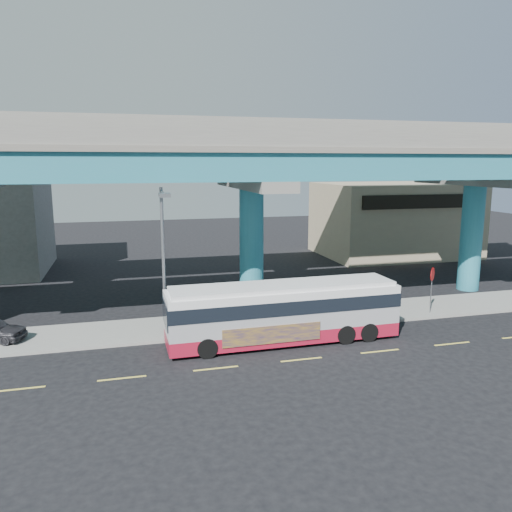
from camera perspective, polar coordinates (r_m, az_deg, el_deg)
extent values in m
plane|color=black|center=(23.80, 4.97, -11.45)|extent=(120.00, 120.00, 0.00)
cube|color=gray|center=(28.70, 1.24, -7.36)|extent=(70.00, 4.00, 0.15)
cube|color=#D8C64C|center=(22.72, -25.49, -13.57)|extent=(2.00, 0.12, 0.01)
cube|color=#D8C64C|center=(22.29, -15.07, -13.35)|extent=(2.00, 0.12, 0.01)
cube|color=#D8C64C|center=(22.57, -4.61, -12.69)|extent=(2.00, 0.12, 0.01)
cube|color=#D8C64C|center=(23.54, 5.22, -11.70)|extent=(2.00, 0.12, 0.01)
cube|color=#D8C64C|center=(25.11, 13.98, -10.52)|extent=(2.00, 0.12, 0.01)
cube|color=#D8C64C|center=(27.19, 21.50, -9.31)|extent=(2.00, 0.12, 0.01)
cylinder|color=teal|center=(31.12, -0.52, 0.93)|extent=(1.50, 1.50, 7.40)
cube|color=gray|center=(30.71, -0.53, 8.31)|extent=(2.00, 12.00, 0.60)
cube|color=gray|center=(34.09, -2.01, 10.04)|extent=(1.80, 5.00, 1.20)
cylinder|color=teal|center=(38.30, 23.38, 1.87)|extent=(1.50, 1.50, 7.40)
cube|color=gray|center=(37.97, 23.82, 7.85)|extent=(2.00, 12.00, 0.60)
cube|color=gray|center=(40.75, 20.83, 9.45)|extent=(1.80, 5.00, 1.20)
cube|color=teal|center=(27.31, 1.31, 10.13)|extent=(52.00, 5.00, 1.40)
cube|color=gray|center=(27.31, 1.32, 11.91)|extent=(52.00, 5.40, 0.30)
cube|color=gray|center=(24.94, 2.96, 13.30)|extent=(52.00, 0.25, 0.80)
cube|color=gray|center=(29.74, -0.05, 12.86)|extent=(52.00, 0.25, 0.80)
cube|color=teal|center=(34.10, -2.02, 12.22)|extent=(52.00, 5.00, 1.40)
cube|color=gray|center=(34.14, -2.03, 13.65)|extent=(52.00, 5.40, 0.30)
cube|color=gray|center=(31.75, -1.00, 14.88)|extent=(52.00, 0.25, 0.80)
cube|color=gray|center=(36.61, -2.93, 14.29)|extent=(52.00, 0.25, 0.80)
cube|color=tan|center=(50.95, 15.45, 4.08)|extent=(14.00, 10.00, 7.00)
cube|color=black|center=(46.45, 18.74, 5.92)|extent=(12.00, 0.25, 1.20)
cube|color=maroon|center=(25.50, 3.12, -8.62)|extent=(11.69, 2.63, 0.68)
cube|color=#B8B8BD|center=(25.17, 3.15, -6.32)|extent=(11.69, 2.63, 1.46)
cube|color=black|center=(25.03, 3.16, -5.26)|extent=(11.75, 2.68, 0.68)
cube|color=silver|center=(24.89, 3.17, -4.07)|extent=(11.69, 2.63, 0.39)
cube|color=silver|center=(24.82, 3.18, -3.42)|extent=(11.29, 2.38, 0.19)
cube|color=black|center=(27.45, 14.84, -4.49)|extent=(0.09, 2.23, 1.17)
cube|color=black|center=(23.91, -10.34, -6.54)|extent=(0.09, 2.23, 1.17)
cube|color=#19124F|center=(23.96, 1.88, -8.98)|extent=(4.86, 0.11, 0.87)
cylinder|color=black|center=(23.54, -5.60, -10.44)|extent=(0.98, 0.30, 0.97)
cylinder|color=black|center=(25.62, -6.48, -8.69)|extent=(0.98, 0.30, 0.97)
cylinder|color=black|center=(25.59, 10.21, -8.82)|extent=(0.98, 0.30, 0.97)
cylinder|color=black|center=(27.51, 8.18, -7.37)|extent=(0.98, 0.30, 0.97)
cylinder|color=black|center=(26.15, 12.73, -8.49)|extent=(0.98, 0.30, 0.97)
cylinder|color=black|center=(28.03, 10.56, -7.11)|extent=(0.98, 0.30, 0.97)
cylinder|color=gray|center=(25.29, -10.52, -0.91)|extent=(0.16, 0.16, 7.61)
cylinder|color=gray|center=(23.81, -10.62, 7.13)|extent=(0.12, 2.06, 0.12)
cube|color=gray|center=(22.79, -10.42, 6.86)|extent=(0.50, 0.70, 0.18)
cylinder|color=gray|center=(31.27, 19.37, -4.03)|extent=(0.06, 0.06, 2.41)
cylinder|color=#B20A0A|center=(30.99, 19.53, -1.98)|extent=(0.64, 0.58, 0.83)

